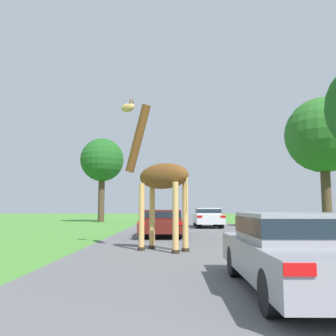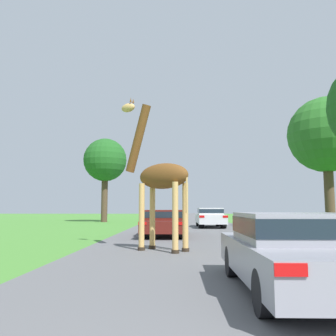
{
  "view_description": "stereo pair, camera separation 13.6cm",
  "coord_description": "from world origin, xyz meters",
  "px_view_note": "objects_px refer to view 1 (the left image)",
  "views": [
    {
      "loc": [
        -0.95,
        -0.69,
        1.3
      ],
      "look_at": [
        -1.09,
        10.27,
        2.53
      ],
      "focal_mm": 38.0,
      "sensor_mm": 36.0,
      "label": 1
    },
    {
      "loc": [
        -0.81,
        -0.69,
        1.3
      ],
      "look_at": [
        -1.09,
        10.27,
        2.53
      ],
      "focal_mm": 38.0,
      "sensor_mm": 36.0,
      "label": 2
    }
  ],
  "objects_px": {
    "car_queue_right": "(208,217)",
    "giraffe_near_road": "(159,177)",
    "tree_centre_back": "(102,161)",
    "car_queue_left": "(162,222)",
    "car_lead_maroon": "(299,249)",
    "tree_right_cluster": "(323,136)"
  },
  "relations": [
    {
      "from": "giraffe_near_road",
      "to": "car_queue_left",
      "type": "bearing_deg",
      "value": 34.07
    },
    {
      "from": "car_lead_maroon",
      "to": "car_queue_right",
      "type": "bearing_deg",
      "value": 88.74
    },
    {
      "from": "tree_centre_back",
      "to": "tree_right_cluster",
      "type": "bearing_deg",
      "value": -33.2
    },
    {
      "from": "tree_centre_back",
      "to": "car_queue_left",
      "type": "bearing_deg",
      "value": -69.3
    },
    {
      "from": "car_lead_maroon",
      "to": "car_queue_right",
      "type": "xyz_separation_m",
      "value": [
        0.41,
        18.77,
        0.05
      ]
    },
    {
      "from": "car_queue_right",
      "to": "giraffe_near_road",
      "type": "bearing_deg",
      "value": -101.91
    },
    {
      "from": "car_lead_maroon",
      "to": "car_queue_left",
      "type": "distance_m",
      "value": 11.34
    },
    {
      "from": "car_queue_right",
      "to": "tree_centre_back",
      "type": "relative_size",
      "value": 0.59
    },
    {
      "from": "giraffe_near_road",
      "to": "tree_right_cluster",
      "type": "height_order",
      "value": "tree_right_cluster"
    },
    {
      "from": "car_queue_left",
      "to": "tree_right_cluster",
      "type": "relative_size",
      "value": 0.56
    },
    {
      "from": "giraffe_near_road",
      "to": "car_queue_left",
      "type": "distance_m",
      "value": 5.93
    },
    {
      "from": "car_queue_right",
      "to": "tree_right_cluster",
      "type": "bearing_deg",
      "value": -15.83
    },
    {
      "from": "car_lead_maroon",
      "to": "car_queue_left",
      "type": "relative_size",
      "value": 0.91
    },
    {
      "from": "car_queue_left",
      "to": "car_queue_right",
      "type": "bearing_deg",
      "value": 69.5
    },
    {
      "from": "car_lead_maroon",
      "to": "tree_centre_back",
      "type": "height_order",
      "value": "tree_centre_back"
    },
    {
      "from": "car_lead_maroon",
      "to": "tree_centre_back",
      "type": "relative_size",
      "value": 0.54
    },
    {
      "from": "car_lead_maroon",
      "to": "tree_centre_back",
      "type": "bearing_deg",
      "value": 107.48
    },
    {
      "from": "giraffe_near_road",
      "to": "tree_right_cluster",
      "type": "bearing_deg",
      "value": -8.0
    },
    {
      "from": "tree_centre_back",
      "to": "car_queue_right",
      "type": "bearing_deg",
      "value": -43.59
    },
    {
      "from": "car_lead_maroon",
      "to": "car_queue_right",
      "type": "relative_size",
      "value": 0.91
    },
    {
      "from": "giraffe_near_road",
      "to": "car_lead_maroon",
      "type": "distance_m",
      "value": 6.09
    },
    {
      "from": "car_lead_maroon",
      "to": "car_queue_right",
      "type": "distance_m",
      "value": 18.77
    }
  ]
}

